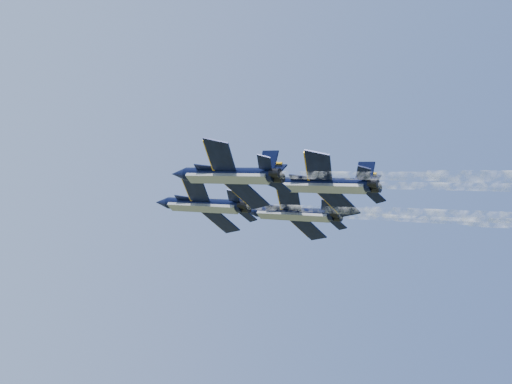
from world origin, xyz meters
TOP-DOWN VIEW (x-y plane):
  - jet_lead at (-3.49, 5.80)m, footprint 12.42×18.43m
  - jet_left at (-7.96, -8.48)m, footprint 12.42×18.43m
  - jet_right at (11.07, 1.94)m, footprint 12.42×18.43m
  - jet_slot at (5.17, -12.38)m, footprint 12.42×18.43m

SIDE VIEW (x-z plane):
  - jet_lead at x=-3.49m, z-range 94.40..100.92m
  - jet_left at x=-7.96m, z-range 94.40..100.92m
  - jet_right at x=11.07m, z-range 94.40..100.92m
  - jet_slot at x=5.17m, z-range 94.40..100.92m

